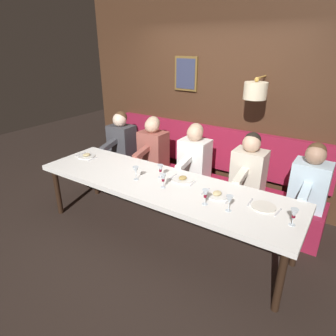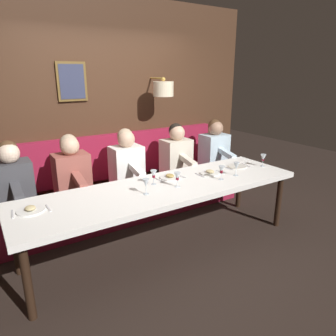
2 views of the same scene
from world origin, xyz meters
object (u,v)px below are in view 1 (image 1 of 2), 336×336
(diner_near, at_px, (249,165))
(wine_glass_2, at_px, (160,169))
(diner_nearest, at_px, (311,179))
(wine_glass_5, at_px, (205,194))
(wine_glass_3, at_px, (294,214))
(diner_far, at_px, (153,144))
(wine_glass_1, at_px, (229,200))
(dining_table, at_px, (161,187))
(wine_glass_4, at_px, (136,170))
(wine_glass_0, at_px, (163,178))
(diner_middle, at_px, (194,153))
(diner_farthest, at_px, (121,137))

(diner_near, bearing_deg, wine_glass_2, 133.28)
(diner_nearest, xyz_separation_m, wine_glass_5, (-1.05, 0.80, 0.04))
(diner_near, distance_m, wine_glass_3, 1.19)
(diner_far, bearing_deg, wine_glass_1, -121.98)
(dining_table, bearing_deg, wine_glass_1, -99.58)
(wine_glass_4, relative_size, wine_glass_5, 1.00)
(wine_glass_4, bearing_deg, wine_glass_5, -94.28)
(wine_glass_0, relative_size, wine_glass_5, 1.00)
(diner_middle, bearing_deg, diner_farthest, 90.00)
(wine_glass_1, distance_m, wine_glass_2, 1.01)
(wine_glass_0, height_order, wine_glass_5, same)
(diner_near, bearing_deg, diner_far, 90.00)
(wine_glass_0, xyz_separation_m, wine_glass_4, (-0.01, 0.38, 0.00))
(diner_nearest, bearing_deg, dining_table, 121.25)
(diner_farthest, bearing_deg, wine_glass_4, -131.56)
(wine_glass_2, xyz_separation_m, wine_glass_4, (-0.21, 0.21, 0.00))
(diner_middle, bearing_deg, wine_glass_2, 177.12)
(wine_glass_5, bearing_deg, wine_glass_0, 82.27)
(diner_middle, distance_m, diner_farthest, 1.35)
(diner_nearest, distance_m, wine_glass_1, 1.17)
(wine_glass_0, bearing_deg, diner_far, 41.23)
(wine_glass_3, bearing_deg, diner_farthest, 71.66)
(diner_far, xyz_separation_m, wine_glass_4, (-0.98, -0.47, 0.04))
(diner_nearest, xyz_separation_m, wine_glass_3, (-0.95, -0.01, 0.04))
(wine_glass_0, distance_m, wine_glass_3, 1.37)
(diner_farthest, bearing_deg, dining_table, -122.39)
(wine_glass_4, bearing_deg, wine_glass_1, -92.72)
(wine_glass_1, relative_size, wine_glass_3, 1.00)
(dining_table, bearing_deg, diner_nearest, -58.75)
(wine_glass_1, bearing_deg, wine_glass_3, -81.20)
(diner_near, height_order, wine_glass_1, diner_near)
(diner_far, relative_size, wine_glass_0, 4.82)
(wine_glass_1, distance_m, wine_glass_4, 1.19)
(diner_nearest, height_order, wine_glass_5, diner_nearest)
(wine_glass_1, bearing_deg, diner_near, 8.84)
(diner_nearest, height_order, wine_glass_0, diner_nearest)
(diner_nearest, relative_size, diner_far, 1.00)
(wine_glass_2, bearing_deg, diner_far, 41.23)
(diner_farthest, distance_m, wine_glass_4, 1.47)
(dining_table, xyz_separation_m, diner_nearest, (0.88, -1.45, 0.13))
(diner_middle, bearing_deg, diner_nearest, -90.00)
(wine_glass_3, bearing_deg, diner_near, 37.49)
(wine_glass_5, bearing_deg, wine_glass_2, 69.34)
(wine_glass_1, bearing_deg, wine_glass_4, 87.28)
(diner_far, bearing_deg, diner_farthest, 90.00)
(diner_near, bearing_deg, wine_glass_1, -171.16)
(wine_glass_1, bearing_deg, diner_nearest, -28.13)
(wine_glass_1, xyz_separation_m, wine_glass_3, (0.09, -0.57, -0.00))
(dining_table, xyz_separation_m, wine_glass_3, (-0.06, -1.47, 0.17))
(diner_nearest, height_order, wine_glass_4, diner_nearest)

